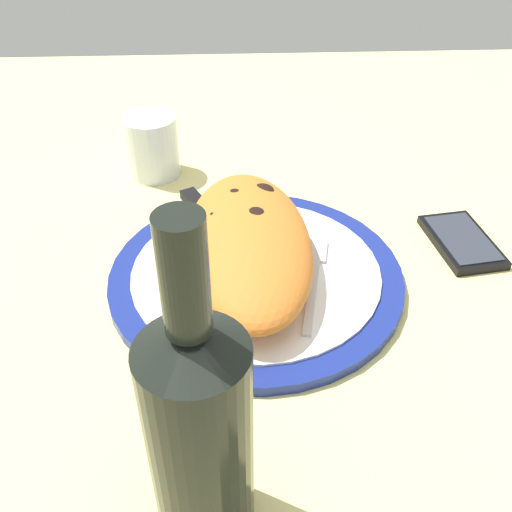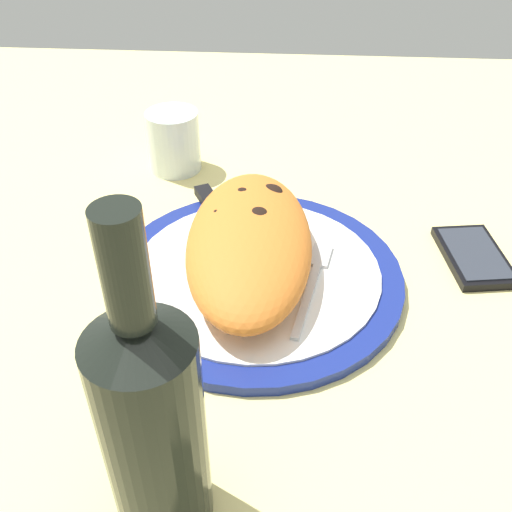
# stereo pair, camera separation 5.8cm
# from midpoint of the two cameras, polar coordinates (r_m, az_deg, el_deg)

# --- Properties ---
(ground_plane) EXTENTS (1.50, 1.50, 0.03)m
(ground_plane) POSITION_cam_midpoint_polar(r_m,az_deg,el_deg) (0.67, 2.48, -3.47)
(ground_plane) COLOR #E5D684
(plate) EXTENTS (0.33, 0.33, 0.02)m
(plate) POSITION_cam_midpoint_polar(r_m,az_deg,el_deg) (0.66, 2.53, -2.01)
(plate) COLOR navy
(plate) RESTS_ON ground_plane
(calzone) EXTENTS (0.29, 0.15, 0.06)m
(calzone) POSITION_cam_midpoint_polar(r_m,az_deg,el_deg) (0.64, 1.94, 1.25)
(calzone) COLOR orange
(calzone) RESTS_ON plate
(fork) EXTENTS (0.16, 0.05, 0.00)m
(fork) POSITION_cam_midpoint_polar(r_m,az_deg,el_deg) (0.65, 8.16, -2.31)
(fork) COLOR silver
(fork) RESTS_ON plate
(knife) EXTENTS (0.20, 0.12, 0.01)m
(knife) POSITION_cam_midpoint_polar(r_m,az_deg,el_deg) (0.73, -1.08, 3.58)
(knife) COLOR silver
(knife) RESTS_ON plate
(smartphone) EXTENTS (0.12, 0.08, 0.01)m
(smartphone) POSITION_cam_midpoint_polar(r_m,az_deg,el_deg) (0.75, 22.54, -0.09)
(smartphone) COLOR black
(smartphone) RESTS_ON ground_plane
(water_glass) EXTENTS (0.07, 0.07, 0.09)m
(water_glass) POSITION_cam_midpoint_polar(r_m,az_deg,el_deg) (0.86, -6.02, 10.65)
(water_glass) COLOR silver
(water_glass) RESTS_ON ground_plane
(wine_bottle) EXTENTS (0.07, 0.07, 0.28)m
(wine_bottle) POSITION_cam_midpoint_polar(r_m,az_deg,el_deg) (0.40, -5.85, -16.03)
(wine_bottle) COLOR black
(wine_bottle) RESTS_ON ground_plane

